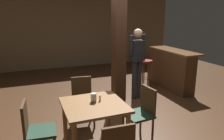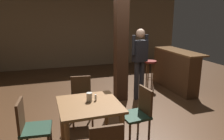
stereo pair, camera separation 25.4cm
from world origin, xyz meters
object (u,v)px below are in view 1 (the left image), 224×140
Objects in this scene: dining_table at (94,112)px; bar_stool_near at (146,67)px; standing_person at (137,59)px; bar_counter at (170,69)px; napkin_cup at (94,97)px; chair_east at (142,111)px; salt_shaker at (100,98)px; chair_north at (82,98)px; chair_west at (35,128)px.

bar_stool_near is (2.25, 2.32, -0.04)m from dining_table.
standing_person reaches higher than bar_counter.
dining_table is 6.85× the size of napkin_cup.
chair_east reaches higher than bar_stool_near.
dining_table is at bearing -104.51° from napkin_cup.
napkin_cup reaches higher than salt_shaker.
napkin_cup reaches higher than dining_table.
chair_east is 0.86m from napkin_cup.
bar_stool_near is at bearing 45.92° from dining_table.
chair_east is 0.52× the size of standing_person.
bar_counter is (2.82, 1.16, 0.04)m from chair_north.
chair_west reaches higher than napkin_cup.
napkin_cup is 0.17× the size of bar_stool_near.
salt_shaker is at bearing -3.56° from napkin_cup.
chair_west is at bearing -136.45° from chair_north.
chair_east and chair_west have the same top height.
bar_counter is (2.05, 2.06, 0.04)m from chair_east.
bar_counter reaches higher than chair_west.
chair_east is 1.00× the size of chair_north.
dining_table is 9.65× the size of salt_shaker.
napkin_cup is at bearing 3.30° from chair_west.
standing_person reaches higher than bar_stool_near.
chair_north is (-0.78, 0.90, 0.00)m from chair_east.
salt_shaker is 0.05× the size of standing_person.
chair_west is (-1.67, 0.05, 0.00)m from chair_east.
bar_stool_near is at bearing 45.13° from napkin_cup.
bar_counter is at bearing 22.39° from chair_north.
chair_west is 1.23m from chair_north.
dining_table is 0.23m from salt_shaker.
bar_counter reaches higher than salt_shaker.
chair_north is (0.04, 0.88, -0.12)m from dining_table.
standing_person is 1.39m from bar_counter.
chair_east is 1.93m from standing_person.
bar_counter is at bearing 35.55° from dining_table.
chair_north is 0.52× the size of standing_person.
bar_stool_near is (2.21, 1.44, 0.08)m from chair_north.
salt_shaker is 3.10m from bar_stool_near.
napkin_cup is 0.08× the size of bar_counter.
salt_shaker is 0.12× the size of bar_stool_near.
chair_west and chair_north have the same top height.
bar_stool_near is at bearing 45.29° from standing_person.
chair_west is at bearing -177.39° from salt_shaker.
salt_shaker is (0.97, 0.04, 0.30)m from chair_west.
chair_west is 0.52× the size of standing_person.
dining_table is at bearing -146.29° from salt_shaker.
chair_west is 9.45× the size of salt_shaker.
dining_table is at bearing -133.83° from standing_person.
napkin_cup is at bearing 172.81° from chair_east.
chair_west is at bearing -146.34° from standing_person.
chair_north is at bearing 88.92° from napkin_cup.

